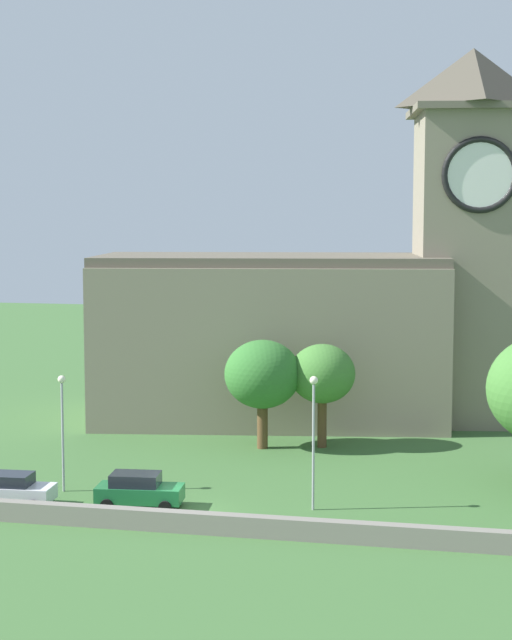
{
  "coord_description": "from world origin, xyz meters",
  "views": [
    {
      "loc": [
        14.54,
        -50.55,
        15.75
      ],
      "look_at": [
        1.83,
        10.34,
        9.19
      ],
      "focal_mm": 57.34,
      "sensor_mm": 36.0,
      "label": 1
    }
  ],
  "objects_px": {
    "car_green": "(139,490)",
    "car_white": "(12,489)",
    "streetlamp_west_mid": "(62,414)",
    "streetlamp_central": "(314,421)",
    "church": "(330,307)",
    "tree_by_tower": "(263,375)",
    "tree_churchyard": "(322,374)"
  },
  "relations": [
    {
      "from": "car_green",
      "to": "streetlamp_west_mid",
      "type": "relative_size",
      "value": 0.72
    },
    {
      "from": "car_white",
      "to": "streetlamp_central",
      "type": "relative_size",
      "value": 0.63
    },
    {
      "from": "church",
      "to": "streetlamp_west_mid",
      "type": "height_order",
      "value": "church"
    },
    {
      "from": "church",
      "to": "tree_churchyard",
      "type": "xyz_separation_m",
      "value": [
        0.8,
        -9.51,
        -3.68
      ]
    },
    {
      "from": "car_green",
      "to": "tree_churchyard",
      "type": "distance_m",
      "value": 18.19
    },
    {
      "from": "streetlamp_west_mid",
      "to": "tree_churchyard",
      "type": "bearing_deg",
      "value": 47.23
    },
    {
      "from": "car_green",
      "to": "streetlamp_central",
      "type": "relative_size",
      "value": 0.66
    },
    {
      "from": "church",
      "to": "streetlamp_west_mid",
      "type": "xyz_separation_m",
      "value": [
        -12.01,
        -23.36,
        -4.17
      ]
    },
    {
      "from": "car_green",
      "to": "tree_by_tower",
      "type": "height_order",
      "value": "tree_by_tower"
    },
    {
      "from": "streetlamp_west_mid",
      "to": "streetlamp_central",
      "type": "relative_size",
      "value": 0.92
    },
    {
      "from": "church",
      "to": "tree_by_tower",
      "type": "height_order",
      "value": "church"
    },
    {
      "from": "car_white",
      "to": "car_green",
      "type": "xyz_separation_m",
      "value": [
        6.83,
        1.06,
        0.05
      ]
    },
    {
      "from": "streetlamp_west_mid",
      "to": "tree_by_tower",
      "type": "bearing_deg",
      "value": 54.97
    },
    {
      "from": "church",
      "to": "streetlamp_central",
      "type": "bearing_deg",
      "value": -84.31
    },
    {
      "from": "car_white",
      "to": "tree_churchyard",
      "type": "distance_m",
      "value": 22.74
    },
    {
      "from": "streetlamp_central",
      "to": "car_green",
      "type": "bearing_deg",
      "value": -171.11
    },
    {
      "from": "car_green",
      "to": "streetlamp_central",
      "type": "xyz_separation_m",
      "value": [
        9.23,
        1.44,
        3.85
      ]
    },
    {
      "from": "car_white",
      "to": "church",
      "type": "bearing_deg",
      "value": 62.79
    },
    {
      "from": "streetlamp_west_mid",
      "to": "tree_churchyard",
      "type": "distance_m",
      "value": 18.87
    },
    {
      "from": "car_green",
      "to": "tree_by_tower",
      "type": "bearing_deg",
      "value": 75.85
    },
    {
      "from": "tree_by_tower",
      "to": "tree_churchyard",
      "type": "bearing_deg",
      "value": 15.84
    },
    {
      "from": "car_white",
      "to": "tree_churchyard",
      "type": "bearing_deg",
      "value": 49.72
    },
    {
      "from": "streetlamp_west_mid",
      "to": "tree_by_tower",
      "type": "xyz_separation_m",
      "value": [
        8.94,
        12.75,
        0.51
      ]
    },
    {
      "from": "tree_churchyard",
      "to": "tree_by_tower",
      "type": "relative_size",
      "value": 0.96
    },
    {
      "from": "car_white",
      "to": "car_green",
      "type": "distance_m",
      "value": 6.91
    },
    {
      "from": "car_green",
      "to": "tree_churchyard",
      "type": "height_order",
      "value": "tree_churchyard"
    },
    {
      "from": "tree_by_tower",
      "to": "church",
      "type": "bearing_deg",
      "value": 73.85
    },
    {
      "from": "streetlamp_west_mid",
      "to": "tree_by_tower",
      "type": "height_order",
      "value": "tree_by_tower"
    },
    {
      "from": "church",
      "to": "streetlamp_west_mid",
      "type": "bearing_deg",
      "value": -117.21
    },
    {
      "from": "car_green",
      "to": "car_white",
      "type": "bearing_deg",
      "value": -171.22
    },
    {
      "from": "streetlamp_west_mid",
      "to": "tree_churchyard",
      "type": "height_order",
      "value": "tree_churchyard"
    },
    {
      "from": "tree_churchyard",
      "to": "car_white",
      "type": "bearing_deg",
      "value": -130.28
    }
  ]
}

